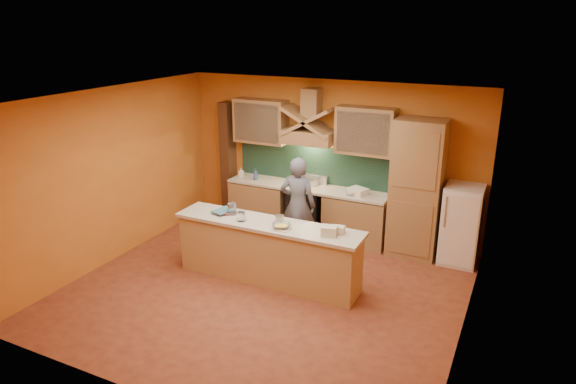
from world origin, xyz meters
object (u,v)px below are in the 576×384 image
at_px(person, 298,205).
at_px(kitchen_scale, 279,220).
at_px(stove, 307,211).
at_px(mixing_bowl, 281,226).
at_px(fridge, 461,225).

xyz_separation_m(person, kitchen_scale, (0.20, -1.08, 0.16)).
bearing_deg(person, stove, -87.19).
distance_m(stove, person, 0.87).
relative_size(stove, kitchen_scale, 7.64).
height_order(kitchen_scale, mixing_bowl, kitchen_scale).
bearing_deg(person, fridge, -172.77).
bearing_deg(kitchen_scale, stove, 78.20).
relative_size(person, mixing_bowl, 6.42).
distance_m(stove, mixing_bowl, 2.12).
bearing_deg(fridge, stove, 180.00).
bearing_deg(kitchen_scale, person, 77.41).
relative_size(stove, person, 0.54).
height_order(stove, kitchen_scale, kitchen_scale).
distance_m(fridge, kitchen_scale, 2.99).
height_order(person, kitchen_scale, person).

